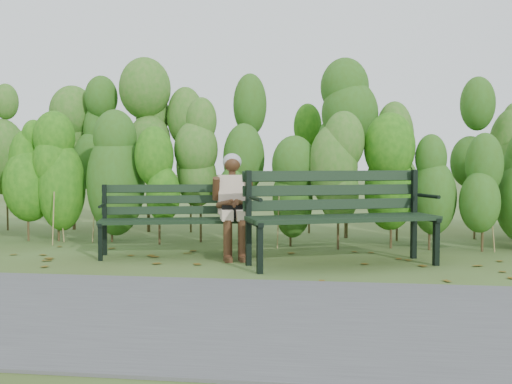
# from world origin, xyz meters

# --- Properties ---
(ground) EXTENTS (80.00, 80.00, 0.00)m
(ground) POSITION_xyz_m (0.00, 0.00, 0.00)
(ground) COLOR #3D491A
(footpath) EXTENTS (60.00, 2.50, 0.01)m
(footpath) POSITION_xyz_m (0.00, -2.20, 0.01)
(footpath) COLOR #474749
(footpath) RESTS_ON ground
(hedge_band) EXTENTS (11.04, 1.67, 2.42)m
(hedge_band) POSITION_xyz_m (0.00, 1.86, 1.26)
(hedge_band) COLOR #47381E
(hedge_band) RESTS_ON ground
(leaf_litter) EXTENTS (6.05, 2.19, 0.01)m
(leaf_litter) POSITION_xyz_m (0.04, -0.08, 0.00)
(leaf_litter) COLOR brown
(leaf_litter) RESTS_ON ground
(bench_left) EXTENTS (1.73, 0.94, 0.83)m
(bench_left) POSITION_xyz_m (-0.98, 0.43, 0.49)
(bench_left) COLOR black
(bench_left) RESTS_ON ground
(bench_right) EXTENTS (2.10, 1.34, 1.00)m
(bench_right) POSITION_xyz_m (0.92, 0.11, 0.59)
(bench_right) COLOR black
(bench_right) RESTS_ON ground
(seated_woman) EXTENTS (0.50, 0.73, 1.19)m
(seated_woman) POSITION_xyz_m (-0.28, 0.44, 0.67)
(seated_woman) COLOR beige
(seated_woman) RESTS_ON ground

